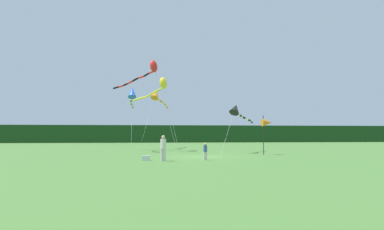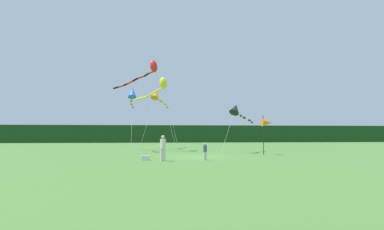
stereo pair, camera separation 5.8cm
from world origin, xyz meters
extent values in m
plane|color=#477533|center=(0.00, 0.00, 0.00)|extent=(120.00, 120.00, 0.00)
cube|color=#193D19|center=(0.00, 45.00, 1.87)|extent=(108.00, 3.87, 3.73)
cylinder|color=silver|center=(-3.16, -3.86, 0.42)|extent=(0.17, 0.17, 0.83)
cylinder|color=silver|center=(-2.97, -3.86, 0.42)|extent=(0.17, 0.17, 0.83)
cylinder|color=silver|center=(-3.06, -3.86, 1.17)|extent=(0.38, 0.38, 0.66)
sphere|color=tan|center=(-3.06, -3.86, 1.62)|extent=(0.24, 0.24, 0.24)
cylinder|color=silver|center=(-0.18, -3.33, 0.29)|extent=(0.12, 0.12, 0.58)
cylinder|color=silver|center=(-0.05, -3.33, 0.29)|extent=(0.12, 0.12, 0.58)
cylinder|color=#334C8C|center=(-0.11, -3.33, 0.81)|extent=(0.26, 0.26, 0.46)
sphere|color=tan|center=(-0.11, -3.33, 1.12)|extent=(0.17, 0.17, 0.17)
cube|color=silver|center=(-4.22, -3.33, 0.17)|extent=(0.55, 0.30, 0.34)
cylinder|color=black|center=(5.85, 1.69, 1.73)|extent=(0.06, 0.06, 3.46)
cone|color=orange|center=(6.20, 1.69, 2.84)|extent=(0.90, 0.70, 0.70)
cylinder|color=#B2B2B2|center=(3.07, 3.35, 2.14)|extent=(1.98, 2.39, 4.29)
cone|color=black|center=(4.05, 4.53, 4.28)|extent=(1.62, 1.67, 1.37)
cylinder|color=black|center=(4.20, 4.71, 3.82)|extent=(0.50, 0.54, 0.32)
cylinder|color=white|center=(4.49, 5.10, 3.73)|extent=(0.45, 0.53, 0.25)
cylinder|color=black|center=(4.79, 5.48, 3.67)|extent=(0.48, 0.52, 0.26)
cylinder|color=white|center=(5.05, 5.88, 3.60)|extent=(0.40, 0.55, 0.27)
cylinder|color=black|center=(5.34, 6.25, 3.52)|extent=(0.53, 0.48, 0.29)
cylinder|color=white|center=(5.72, 6.55, 3.40)|extent=(0.55, 0.49, 0.34)
cylinder|color=black|center=(6.09, 6.87, 3.28)|extent=(0.51, 0.50, 0.28)
cylinder|color=white|center=(6.37, 7.25, 3.21)|extent=(0.40, 0.54, 0.25)
cylinder|color=black|center=(6.60, 7.67, 3.13)|extent=(0.46, 0.56, 0.32)
cylinder|color=#B2B2B2|center=(-4.55, 12.78, 3.44)|extent=(1.80, 4.08, 6.89)
cone|color=orange|center=(-3.66, 14.81, 6.88)|extent=(1.54, 1.81, 1.59)
cylinder|color=orange|center=(-3.54, 15.12, 6.35)|extent=(0.43, 0.71, 0.27)
cylinder|color=yellow|center=(-3.29, 15.74, 6.28)|extent=(0.45, 0.71, 0.27)
cylinder|color=orange|center=(-2.98, 16.32, 6.16)|extent=(0.56, 0.70, 0.36)
cylinder|color=yellow|center=(-2.65, 16.89, 5.98)|extent=(0.51, 0.73, 0.38)
cylinder|color=orange|center=(-2.41, 17.50, 5.85)|extent=(0.36, 0.71, 0.27)
cylinder|color=yellow|center=(-2.25, 18.15, 5.73)|extent=(0.37, 0.74, 0.36)
cylinder|color=orange|center=(-2.06, 18.78, 5.57)|extent=(0.42, 0.74, 0.36)
cylinder|color=#B2B2B2|center=(-2.66, 6.71, 4.48)|extent=(2.41, 2.40, 8.97)
ellipsoid|color=red|center=(-3.85, 7.89, 8.97)|extent=(1.28, 1.28, 1.46)
cylinder|color=red|center=(-4.10, 8.20, 8.38)|extent=(0.66, 0.77, 0.30)
cylinder|color=black|center=(-4.61, 8.80, 8.22)|extent=(0.72, 0.75, 0.42)
cylinder|color=red|center=(-5.21, 9.31, 8.04)|extent=(0.80, 0.63, 0.33)
cylinder|color=black|center=(-5.85, 9.77, 7.84)|extent=(0.80, 0.67, 0.45)
cylinder|color=red|center=(-6.47, 10.26, 7.59)|extent=(0.79, 0.69, 0.43)
cylinder|color=black|center=(-7.03, 10.81, 7.41)|extent=(0.68, 0.76, 0.32)
cylinder|color=red|center=(-7.57, 11.38, 7.31)|extent=(0.73, 0.70, 0.29)
cylinder|color=black|center=(-8.19, 11.87, 7.20)|extent=(0.80, 0.62, 0.33)
cylinder|color=#B2B2B2|center=(-1.97, 8.79, 3.76)|extent=(1.66, 2.15, 7.52)
ellipsoid|color=yellow|center=(-2.79, 9.85, 7.51)|extent=(1.26, 1.26, 1.44)
cylinder|color=yellow|center=(-3.17, 10.27, 6.84)|extent=(0.93, 1.00, 0.47)
cylinder|color=yellow|center=(-3.82, 11.17, 6.60)|extent=(0.75, 1.10, 0.40)
cylinder|color=yellow|center=(-4.42, 12.12, 6.38)|extent=(0.82, 1.07, 0.43)
cylinder|color=yellow|center=(-5.15, 12.96, 6.20)|extent=(0.98, 0.92, 0.33)
cylinder|color=yellow|center=(-5.98, 13.71, 6.03)|extent=(0.99, 0.93, 0.41)
cylinder|color=#B2B2B2|center=(-5.91, 5.77, 3.04)|extent=(0.20, 2.76, 6.09)
cone|color=blue|center=(-6.00, 7.13, 6.09)|extent=(0.93, 1.30, 1.40)
cylinder|color=blue|center=(-6.01, 7.36, 5.57)|extent=(0.21, 0.51, 0.30)
cylinder|color=yellow|center=(-6.05, 7.82, 5.47)|extent=(0.29, 0.53, 0.30)
cylinder|color=blue|center=(-6.15, 8.27, 5.35)|extent=(0.32, 0.55, 0.34)
cylinder|color=yellow|center=(-6.24, 8.72, 5.21)|extent=(0.26, 0.53, 0.32)
cylinder|color=blue|center=(-6.23, 9.17, 5.08)|extent=(0.27, 0.54, 0.34)
cylinder|color=yellow|center=(-6.17, 9.62, 4.94)|extent=(0.25, 0.53, 0.32)
cylinder|color=blue|center=(-6.15, 10.08, 4.82)|extent=(0.22, 0.52, 0.31)
camera|label=1|loc=(-3.55, -25.57, 1.82)|focal=29.86mm
camera|label=2|loc=(-3.49, -25.57, 1.82)|focal=29.86mm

